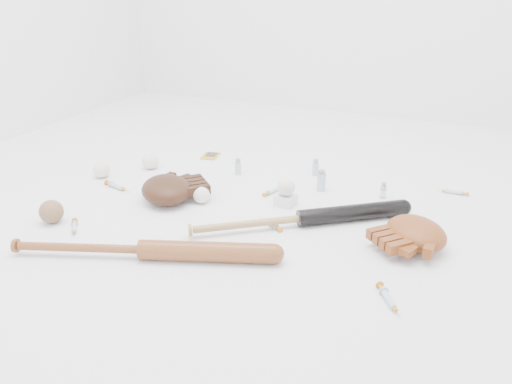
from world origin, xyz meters
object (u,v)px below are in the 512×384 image
at_px(pedestal, 286,200).
at_px(bat_dark, 301,218).
at_px(bat_wood, 142,250).
at_px(glove_dark, 166,189).

bearing_deg(pedestal, bat_dark, -52.92).
xyz_separation_m(bat_dark, bat_wood, (-0.38, -0.40, 0.00)).
bearing_deg(bat_wood, bat_dark, 26.44).
xyz_separation_m(bat_wood, glove_dark, (-0.16, 0.39, 0.02)).
bearing_deg(bat_dark, glove_dark, 144.29).
bearing_deg(glove_dark, bat_wood, -23.57).
bearing_deg(bat_wood, pedestal, 43.55).
xyz_separation_m(bat_dark, pedestal, (-0.11, 0.14, -0.01)).
relative_size(bat_wood, pedestal, 12.20).
xyz_separation_m(bat_dark, glove_dark, (-0.54, -0.00, 0.02)).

